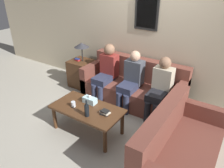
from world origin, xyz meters
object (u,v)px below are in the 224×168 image
at_px(couch_main, 133,88).
at_px(couch_side, 178,151).
at_px(wine_bottle, 87,110).
at_px(person_left, 106,70).
at_px(person_right, 160,86).
at_px(drinking_glass, 73,104).
at_px(coffee_table, 87,111).
at_px(person_middle, 131,78).

height_order(couch_main, couch_side, same).
distance_m(wine_bottle, person_left, 1.39).
bearing_deg(person_right, wine_bottle, -117.28).
bearing_deg(couch_main, person_left, -165.43).
height_order(drinking_glass, person_right, person_right).
bearing_deg(wine_bottle, person_right, 62.72).
height_order(coffee_table, wine_bottle, wine_bottle).
relative_size(couch_side, person_middle, 1.47).
distance_m(couch_main, couch_side, 1.80).
distance_m(coffee_table, person_right, 1.36).
distance_m(couch_main, coffee_table, 1.28).
bearing_deg(person_right, couch_side, -56.39).
relative_size(wine_bottle, drinking_glass, 2.97).
xyz_separation_m(couch_main, couch_side, (1.32, -1.23, 0.00)).
relative_size(coffee_table, person_middle, 1.04).
xyz_separation_m(drinking_glass, person_left, (-0.18, 1.21, 0.11)).
height_order(person_left, person_right, person_left).
distance_m(couch_main, person_left, 0.66).
bearing_deg(wine_bottle, drinking_glass, 166.86).
xyz_separation_m(person_left, person_right, (1.18, -0.03, -0.02)).
height_order(couch_main, person_right, person_right).
distance_m(couch_main, person_middle, 0.34).
xyz_separation_m(wine_bottle, drinking_glass, (-0.35, 0.08, -0.06)).
height_order(couch_side, person_middle, person_middle).
height_order(coffee_table, drinking_glass, drinking_glass).
height_order(coffee_table, person_right, person_right).
relative_size(wine_bottle, person_left, 0.24).
xyz_separation_m(coffee_table, person_right, (0.79, 1.09, 0.20)).
height_order(couch_main, drinking_glass, couch_main).
relative_size(coffee_table, person_left, 1.02).
relative_size(wine_bottle, person_middle, 0.25).
bearing_deg(couch_main, coffee_table, -97.78).
relative_size(person_left, person_middle, 1.02).
relative_size(drinking_glass, person_middle, 0.08).
xyz_separation_m(couch_side, wine_bottle, (-1.35, -0.21, 0.26)).
xyz_separation_m(couch_main, coffee_table, (-0.17, -1.26, 0.10)).
relative_size(person_middle, person_right, 1.00).
height_order(drinking_glass, person_middle, person_middle).
bearing_deg(couch_side, person_right, 33.61).
distance_m(person_left, person_right, 1.18).
xyz_separation_m(coffee_table, person_middle, (0.21, 1.09, 0.20)).
xyz_separation_m(couch_main, person_left, (-0.56, -0.15, 0.31)).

